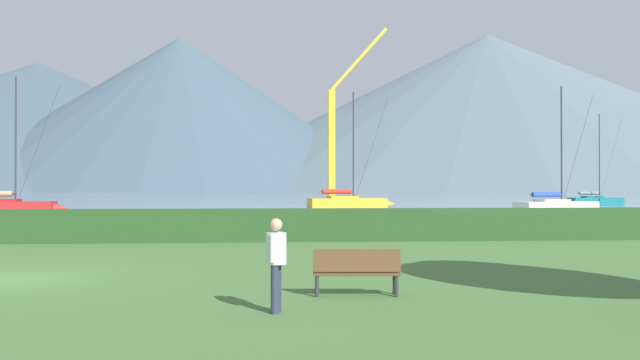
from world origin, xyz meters
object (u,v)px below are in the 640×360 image
(park_bench_near_path, at_px, (356,270))
(dock_crane, at_px, (334,150))
(person_standing_walker, at_px, (276,257))
(sailboat_slip_0, at_px, (596,201))
(sailboat_slip_5, at_px, (9,207))
(sailboat_slip_4, at_px, (348,203))
(sailboat_slip_2, at_px, (557,207))

(park_bench_near_path, bearing_deg, dock_crane, 88.62)
(person_standing_walker, relative_size, dock_crane, 0.08)
(sailboat_slip_0, bearing_deg, person_standing_walker, -124.43)
(sailboat_slip_0, bearing_deg, dock_crane, 162.02)
(dock_crane, bearing_deg, sailboat_slip_5, -133.67)
(dock_crane, bearing_deg, sailboat_slip_0, -13.96)
(sailboat_slip_0, relative_size, sailboat_slip_4, 0.95)
(sailboat_slip_2, bearing_deg, sailboat_slip_5, 164.43)
(sailboat_slip_0, xyz_separation_m, sailboat_slip_4, (-29.45, -12.03, 0.10))
(sailboat_slip_4, relative_size, park_bench_near_path, 6.08)
(sailboat_slip_2, bearing_deg, person_standing_walker, -132.91)
(sailboat_slip_5, bearing_deg, park_bench_near_path, -66.13)
(park_bench_near_path, bearing_deg, sailboat_slip_2, 65.64)
(park_bench_near_path, distance_m, person_standing_walker, 2.43)
(sailboat_slip_0, distance_m, park_bench_near_path, 70.76)
(sailboat_slip_4, bearing_deg, sailboat_slip_5, -168.44)
(sailboat_slip_2, bearing_deg, sailboat_slip_0, 44.04)
(sailboat_slip_0, xyz_separation_m, person_standing_walker, (-36.99, -63.03, 0.40))
(sailboat_slip_0, bearing_deg, park_bench_near_path, -123.99)
(sailboat_slip_0, bearing_deg, sailboat_slip_2, -126.35)
(sailboat_slip_5, distance_m, dock_crane, 40.08)
(sailboat_slip_0, distance_m, person_standing_walker, 73.08)
(sailboat_slip_2, xyz_separation_m, dock_crane, (-14.21, 30.09, 5.91))
(sailboat_slip_0, height_order, sailboat_slip_4, sailboat_slip_4)
(sailboat_slip_2, relative_size, dock_crane, 0.47)
(park_bench_near_path, relative_size, person_standing_walker, 1.08)
(sailboat_slip_4, xyz_separation_m, person_standing_walker, (-7.55, -50.99, 0.29))
(sailboat_slip_2, relative_size, sailboat_slip_5, 0.96)
(sailboat_slip_4, xyz_separation_m, park_bench_near_path, (-5.90, -49.27, -0.15))
(sailboat_slip_0, relative_size, person_standing_walker, 6.24)
(sailboat_slip_5, relative_size, dock_crane, 0.49)
(sailboat_slip_2, distance_m, park_bench_near_path, 43.65)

